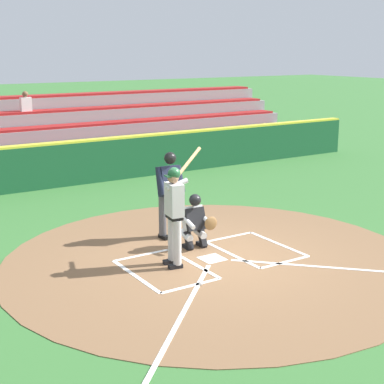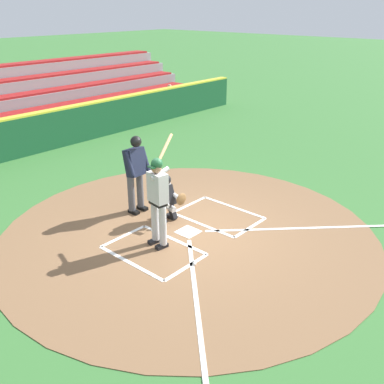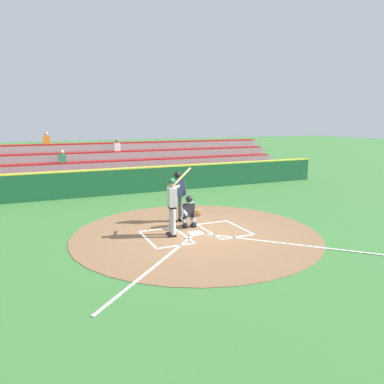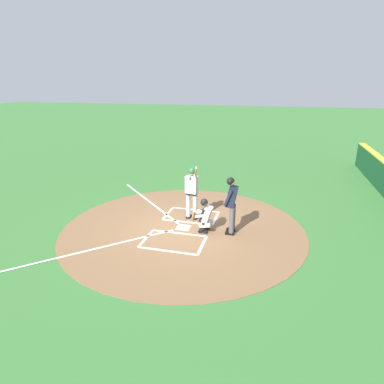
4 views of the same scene
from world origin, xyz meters
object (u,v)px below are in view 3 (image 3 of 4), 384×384
Objects in this scene: batter at (172,202)px; baseball at (182,245)px; catcher at (189,211)px; plate_umpire at (177,193)px.

batter reaches higher than baseball.
catcher is 0.61× the size of plate_umpire.
catcher is at bearing -120.11° from baseball.
batter is at bearing -96.17° from baseball.
plate_umpire reaches higher than catcher.
catcher is 15.27× the size of baseball.
batter is 1.14× the size of plate_umpire.
catcher is at bearing -143.12° from batter.
batter is 1.88× the size of catcher.
baseball is at bearing 59.89° from catcher.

